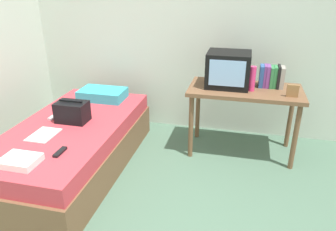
{
  "coord_description": "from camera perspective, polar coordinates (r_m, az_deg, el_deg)",
  "views": [
    {
      "loc": [
        0.64,
        -1.83,
        1.82
      ],
      "look_at": [
        -0.06,
        1.07,
        0.52
      ],
      "focal_mm": 34.49,
      "sensor_mm": 36.0,
      "label": 1
    }
  ],
  "objects": [
    {
      "name": "pillow",
      "position": [
        3.83,
        -11.49,
        3.71
      ],
      "size": [
        0.52,
        0.33,
        0.11
      ],
      "primitive_type": "cube",
      "color": "#33A8B7",
      "rests_on": "bed"
    },
    {
      "name": "desk",
      "position": [
        3.48,
        13.37,
        3.23
      ],
      "size": [
        1.16,
        0.6,
        0.74
      ],
      "color": "brown",
      "rests_on": "ground"
    },
    {
      "name": "book_row",
      "position": [
        3.53,
        17.84,
        6.57
      ],
      "size": [
        0.25,
        0.17,
        0.23
      ],
      "color": "#2D5699",
      "rests_on": "desk"
    },
    {
      "name": "remote_dark",
      "position": [
        2.77,
        -18.54,
        -6.13
      ],
      "size": [
        0.04,
        0.16,
        0.02
      ],
      "primitive_type": "cube",
      "color": "black",
      "rests_on": "bed"
    },
    {
      "name": "wall_back",
      "position": [
        3.91,
        4.21,
        15.9
      ],
      "size": [
        5.2,
        0.1,
        2.6
      ],
      "primitive_type": "cube",
      "color": "silver",
      "rests_on": "ground"
    },
    {
      "name": "water_bottle",
      "position": [
        3.36,
        14.61,
        6.32
      ],
      "size": [
        0.07,
        0.07,
        0.25
      ],
      "primitive_type": "cylinder",
      "color": "#E53372",
      "rests_on": "desk"
    },
    {
      "name": "tv",
      "position": [
        3.43,
        10.59,
        8.02
      ],
      "size": [
        0.44,
        0.39,
        0.36
      ],
      "color": "black",
      "rests_on": "desk"
    },
    {
      "name": "ground_plane",
      "position": [
        2.65,
        -4.45,
        -19.72
      ],
      "size": [
        8.0,
        8.0,
        0.0
      ],
      "primitive_type": "plane",
      "color": "#4C6B56"
    },
    {
      "name": "remote_silver",
      "position": [
        3.46,
        -19.61,
        -0.19
      ],
      "size": [
        0.04,
        0.14,
        0.02
      ],
      "primitive_type": "cube",
      "color": "#B7B7BC",
      "rests_on": "bed"
    },
    {
      "name": "folded_towel",
      "position": [
        2.72,
        -24.7,
        -7.28
      ],
      "size": [
        0.28,
        0.22,
        0.05
      ],
      "primitive_type": "cube",
      "color": "white",
      "rests_on": "bed"
    },
    {
      "name": "magazine",
      "position": [
        3.12,
        -21.12,
        -3.18
      ],
      "size": [
        0.21,
        0.29,
        0.01
      ],
      "primitive_type": "cube",
      "color": "white",
      "rests_on": "bed"
    },
    {
      "name": "picture_frame",
      "position": [
        3.31,
        21.16,
        4.07
      ],
      "size": [
        0.11,
        0.02,
        0.12
      ],
      "primitive_type": "cube",
      "color": "olive",
      "rests_on": "desk"
    },
    {
      "name": "handbag",
      "position": [
        3.28,
        -16.57,
        0.64
      ],
      "size": [
        0.3,
        0.2,
        0.22
      ],
      "color": "black",
      "rests_on": "bed"
    },
    {
      "name": "bed",
      "position": [
        3.38,
        -16.49,
        -5.26
      ],
      "size": [
        1.0,
        2.0,
        0.49
      ],
      "color": "brown",
      "rests_on": "ground"
    }
  ]
}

